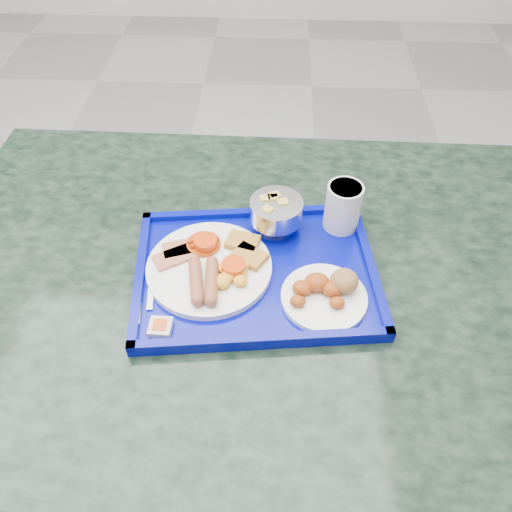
{
  "coord_description": "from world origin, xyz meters",
  "views": [
    {
      "loc": [
        0.47,
        -0.86,
        1.54
      ],
      "look_at": [
        0.44,
        -0.25,
        0.88
      ],
      "focal_mm": 35.0,
      "sensor_mm": 36.0,
      "label": 1
    }
  ],
  "objects": [
    {
      "name": "table",
      "position": [
        0.46,
        -0.24,
        0.61
      ],
      "size": [
        1.33,
        0.89,
        0.83
      ],
      "rotation": [
        0.0,
        0.0,
        -0.01
      ],
      "color": "slate",
      "rests_on": "floor"
    },
    {
      "name": "juice_cup",
      "position": [
        0.6,
        -0.12,
        0.89
      ],
      "size": [
        0.07,
        0.07,
        0.1
      ],
      "color": "silver",
      "rests_on": "tray"
    },
    {
      "name": "main_plate",
      "position": [
        0.36,
        -0.26,
        0.85
      ],
      "size": [
        0.23,
        0.23,
        0.04
      ],
      "rotation": [
        0.0,
        0.0,
        0.04
      ],
      "color": "white",
      "rests_on": "tray"
    },
    {
      "name": "bread_plate",
      "position": [
        0.57,
        -0.31,
        0.86
      ],
      "size": [
        0.15,
        0.15,
        0.05
      ],
      "rotation": [
        0.0,
        0.0,
        0.41
      ],
      "color": "white",
      "rests_on": "tray"
    },
    {
      "name": "jam_packet",
      "position": [
        0.29,
        -0.39,
        0.85
      ],
      "size": [
        0.04,
        0.04,
        0.01
      ],
      "rotation": [
        0.0,
        0.0,
        -0.02
      ],
      "color": "silver",
      "rests_on": "tray"
    },
    {
      "name": "floor",
      "position": [
        0.0,
        0.0,
        0.0
      ],
      "size": [
        6.0,
        6.0,
        0.0
      ],
      "primitive_type": "plane",
      "color": "#9B9B9E",
      "rests_on": "ground"
    },
    {
      "name": "fruit_bowl",
      "position": [
        0.47,
        -0.14,
        0.89
      ],
      "size": [
        0.1,
        0.1,
        0.07
      ],
      "color": "#B4B4B6",
      "rests_on": "tray"
    },
    {
      "name": "spoon",
      "position": [
        0.26,
        -0.23,
        0.85
      ],
      "size": [
        0.04,
        0.17,
        0.01
      ],
      "rotation": [
        0.0,
        0.0,
        0.14
      ],
      "color": "#B4B4B6",
      "rests_on": "tray"
    },
    {
      "name": "tray",
      "position": [
        0.44,
        -0.25,
        0.84
      ],
      "size": [
        0.47,
        0.37,
        0.03
      ],
      "rotation": [
        0.0,
        0.0,
        0.12
      ],
      "color": "#030992",
      "rests_on": "table"
    },
    {
      "name": "knife",
      "position": [
        0.23,
        -0.29,
        0.84
      ],
      "size": [
        0.04,
        0.2,
        0.0
      ],
      "primitive_type": "cube",
      "rotation": [
        0.0,
        0.0,
        0.14
      ],
      "color": "#B4B4B6",
      "rests_on": "tray"
    }
  ]
}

